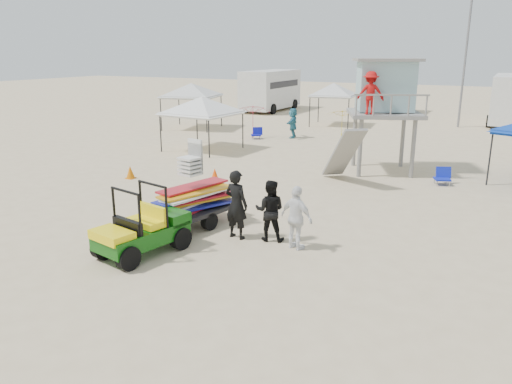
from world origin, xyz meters
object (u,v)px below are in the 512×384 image
at_px(utility_cart, 140,224).
at_px(lifeguard_tower, 385,90).
at_px(surf_trailer, 194,196).
at_px(man_left, 236,204).

bearing_deg(utility_cart, lifeguard_tower, 75.44).
bearing_deg(surf_trailer, lifeguard_tower, 71.98).
distance_m(utility_cart, surf_trailer, 2.33).
relative_size(utility_cart, man_left, 1.30).
height_order(man_left, lifeguard_tower, lifeguard_tower).
bearing_deg(man_left, surf_trailer, -3.50).
relative_size(utility_cart, surf_trailer, 0.96).
bearing_deg(utility_cart, surf_trailer, 89.89).
height_order(utility_cart, surf_trailer, surf_trailer).
xyz_separation_m(utility_cart, man_left, (1.52, 2.03, 0.14)).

